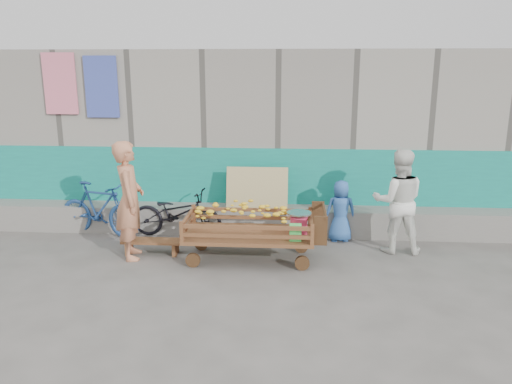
# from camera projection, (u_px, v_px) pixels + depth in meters

# --- Properties ---
(ground) EXTENTS (80.00, 80.00, 0.00)m
(ground) POSITION_uv_depth(u_px,v_px,m) (221.00, 293.00, 6.18)
(ground) COLOR #514F4A
(ground) RESTS_ON ground
(building_wall) EXTENTS (12.00, 3.50, 3.00)m
(building_wall) POSITION_uv_depth(u_px,v_px,m) (248.00, 133.00, 9.73)
(building_wall) COLOR gray
(building_wall) RESTS_ON ground
(banana_cart) EXTENTS (2.00, 0.91, 0.85)m
(banana_cart) POSITION_uv_depth(u_px,v_px,m) (247.00, 222.00, 7.12)
(banana_cart) COLOR brown
(banana_cart) RESTS_ON ground
(bench) EXTENTS (0.88, 0.26, 0.22)m
(bench) POSITION_uv_depth(u_px,v_px,m) (152.00, 244.00, 7.44)
(bench) COLOR brown
(bench) RESTS_ON ground
(vendor_man) EXTENTS (0.56, 0.71, 1.72)m
(vendor_man) POSITION_uv_depth(u_px,v_px,m) (130.00, 200.00, 7.16)
(vendor_man) COLOR tan
(vendor_man) RESTS_ON ground
(woman) EXTENTS (0.79, 0.63, 1.57)m
(woman) POSITION_uv_depth(u_px,v_px,m) (398.00, 201.00, 7.40)
(woman) COLOR white
(woman) RESTS_ON ground
(child) EXTENTS (0.52, 0.36, 0.99)m
(child) POSITION_uv_depth(u_px,v_px,m) (341.00, 211.00, 7.92)
(child) COLOR #2F5FAA
(child) RESTS_ON ground
(bicycle_dark) EXTENTS (1.57, 0.70, 0.80)m
(bicycle_dark) POSITION_uv_depth(u_px,v_px,m) (177.00, 214.00, 8.13)
(bicycle_dark) COLOR black
(bicycle_dark) RESTS_ON ground
(bicycle_blue) EXTENTS (1.57, 0.81, 0.91)m
(bicycle_blue) POSITION_uv_depth(u_px,v_px,m) (99.00, 209.00, 8.18)
(bicycle_blue) COLOR #254B8D
(bicycle_blue) RESTS_ON ground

